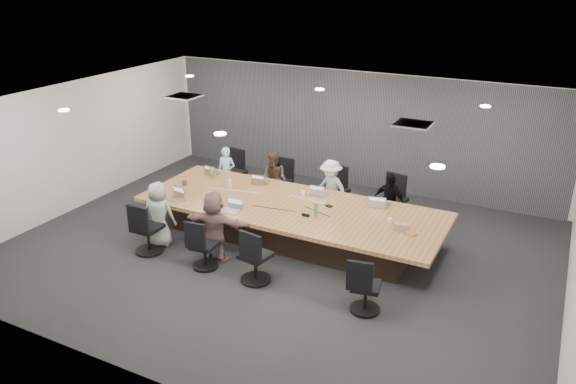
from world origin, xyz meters
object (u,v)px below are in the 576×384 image
at_px(canvas_bag, 401,227).
at_px(person_4, 159,214).
at_px(person_0, 226,172).
at_px(laptop_4, 176,199).
at_px(chair_2, 336,194).
at_px(stapler, 306,215).
at_px(person_5, 215,226).
at_px(bottle_clear, 230,184).
at_px(laptop_1, 262,182).
at_px(chair_6, 255,260).
at_px(snack_packet, 411,234).
at_px(person_1, 274,179).
at_px(chair_7, 366,290).
at_px(chair_1, 282,185).
at_px(bottle_green_left, 211,173).
at_px(laptop_0, 213,173).
at_px(laptop_2, 320,193).
at_px(laptop_5, 231,211).
at_px(laptop_3, 381,205).
at_px(chair_5, 204,249).
at_px(chair_0, 235,175).
at_px(conference_table, 290,221).
at_px(person_2, 331,189).
at_px(bottle_green_right, 316,210).
at_px(chair_4, 148,232).
at_px(mug_brown, 185,183).
at_px(chair_3, 393,204).
at_px(person_3, 389,202).

bearing_deg(canvas_bag, person_4, -164.05).
relative_size(person_0, laptop_4, 3.53).
bearing_deg(chair_2, stapler, 106.13).
height_order(person_5, bottle_clear, person_5).
distance_m(laptop_1, stapler, 1.96).
distance_m(chair_6, snack_packet, 2.72).
bearing_deg(person_1, person_4, -107.52).
xyz_separation_m(laptop_1, bottle_clear, (-0.45, -0.57, 0.09)).
height_order(laptop_4, canvas_bag, canvas_bag).
bearing_deg(chair_7, person_5, 163.15).
height_order(chair_1, bottle_green_left, bottle_green_left).
bearing_deg(laptop_0, laptop_2, -171.02).
bearing_deg(laptop_5, laptop_3, 31.61).
bearing_deg(chair_5, bottle_green_left, 114.72).
bearing_deg(chair_5, laptop_0, 114.54).
relative_size(chair_5, canvas_bag, 3.18).
distance_m(chair_0, person_5, 3.41).
bearing_deg(person_5, snack_packet, -168.91).
distance_m(conference_table, chair_2, 1.72).
height_order(chair_5, laptop_5, laptop_5).
bearing_deg(person_0, person_2, -10.31).
height_order(laptop_3, person_5, person_5).
distance_m(laptop_0, laptop_1, 1.27).
distance_m(laptop_2, person_4, 3.24).
height_order(chair_2, bottle_green_right, bottle_green_right).
distance_m(chair_4, chair_7, 4.33).
height_order(conference_table, chair_1, chair_1).
xyz_separation_m(person_1, laptop_3, (2.66, -0.55, 0.12)).
distance_m(laptop_0, stapler, 3.08).
distance_m(laptop_2, mug_brown, 2.89).
height_order(laptop_1, laptop_3, same).
bearing_deg(canvas_bag, chair_0, 158.68).
bearing_deg(chair_5, chair_0, 107.39).
xyz_separation_m(person_1, laptop_5, (0.23, -2.15, 0.12)).
distance_m(laptop_1, bottle_green_right, 2.05).
bearing_deg(bottle_green_left, chair_6, -42.87).
distance_m(chair_1, laptop_2, 1.68).
height_order(laptop_5, mug_brown, mug_brown).
height_order(chair_0, chair_1, chair_0).
distance_m(chair_5, chair_6, 1.06).
bearing_deg(chair_1, person_1, 88.97).
distance_m(chair_0, bottle_green_right, 3.64).
relative_size(chair_3, laptop_5, 2.60).
xyz_separation_m(person_4, snack_packet, (4.60, 1.13, 0.12)).
height_order(laptop_2, laptop_5, same).
relative_size(chair_4, person_5, 0.63).
distance_m(bottle_green_right, mug_brown, 3.15).
xyz_separation_m(chair_1, chair_4, (-1.06, -3.40, 0.05)).
xyz_separation_m(person_3, bottle_clear, (-3.10, -1.12, 0.23)).
height_order(laptop_0, laptop_5, same).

